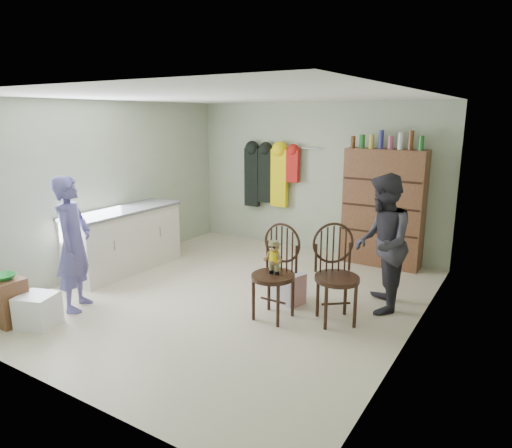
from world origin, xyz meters
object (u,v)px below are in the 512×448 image
Objects in this scene: dresser at (383,207)px; chair_far at (336,270)px; counter at (124,240)px; chair_front at (276,266)px.

chair_far is at bearing -86.17° from dresser.
counter is 3.96m from dresser.
chair_front is at bearing -5.11° from counter.
chair_front is 0.98× the size of chair_far.
chair_front is at bearing 165.75° from chair_far.
counter is 1.67× the size of chair_far.
chair_front reaches higher than counter.
chair_front is 0.67m from chair_far.
dresser is (3.20, 2.30, 0.44)m from counter.
counter is 3.35m from chair_far.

